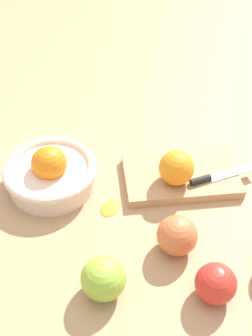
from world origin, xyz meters
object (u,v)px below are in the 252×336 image
at_px(cutting_board, 181,176).
at_px(knife, 214,177).
at_px(apple_front_right, 216,284).
at_px(apple_front_right_2, 177,235).
at_px(apple_front_left, 103,278).
at_px(bowl, 50,172).
at_px(orange_on_board, 176,168).

bearing_deg(cutting_board, knife, -22.24).
relative_size(apple_front_right, apple_front_right_2, 0.94).
xyz_separation_m(cutting_board, apple_front_right, (-0.00, -0.28, 0.02)).
bearing_deg(apple_front_right_2, knife, 53.10).
bearing_deg(apple_front_right, apple_front_left, 170.68).
bearing_deg(cutting_board, apple_front_right, -90.59).
xyz_separation_m(bowl, cutting_board, (0.27, -0.02, -0.03)).
relative_size(orange_on_board, apple_front_right_2, 0.97).
bearing_deg(apple_front_right, orange_on_board, 93.39).
xyz_separation_m(cutting_board, apple_front_right_2, (-0.05, -0.17, 0.03)).
height_order(orange_on_board, apple_front_left, orange_on_board).
bearing_deg(orange_on_board, cutting_board, 51.16).
distance_m(bowl, apple_front_right, 0.40).
distance_m(bowl, cutting_board, 0.28).
height_order(bowl, knife, bowl).
bearing_deg(apple_front_left, bowl, 108.20).
relative_size(knife, apple_front_right, 2.21).
height_order(bowl, cutting_board, bowl).
bearing_deg(cutting_board, orange_on_board, -128.84).
bearing_deg(knife, apple_front_right, -105.04).
relative_size(cutting_board, apple_front_right, 3.41).
height_order(knife, apple_front_left, apple_front_left).
bearing_deg(apple_front_right_2, bowl, 139.68).
relative_size(cutting_board, apple_front_right_2, 3.19).
bearing_deg(apple_front_right_2, apple_front_left, -152.45).
distance_m(orange_on_board, apple_front_right, 0.26).
bearing_deg(apple_front_right_2, orange_on_board, 79.32).
xyz_separation_m(bowl, apple_front_left, (0.09, -0.27, 0.00)).
height_order(apple_front_left, apple_front_right_2, apple_front_left).
bearing_deg(orange_on_board, apple_front_right_2, -100.68).
height_order(apple_front_right, apple_front_right_2, apple_front_right_2).
bearing_deg(apple_front_left, cutting_board, 53.02).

